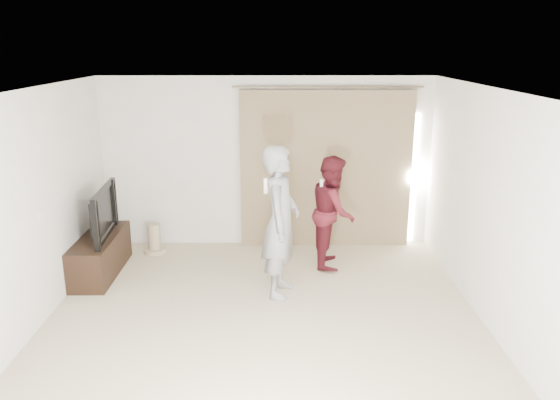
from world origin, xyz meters
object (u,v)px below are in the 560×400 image
(tv, at_px, (96,213))
(person_woman, at_px, (333,211))
(tv_console, at_px, (100,255))
(person_man, at_px, (281,222))

(tv, relative_size, person_woman, 0.75)
(tv, bearing_deg, tv_console, -0.00)
(tv, distance_m, person_man, 2.54)
(tv_console, xyz_separation_m, person_man, (2.46, -0.63, 0.68))
(tv_console, height_order, person_man, person_man)
(tv_console, relative_size, person_woman, 0.88)
(tv, xyz_separation_m, person_man, (2.46, -0.63, 0.07))
(tv_console, xyz_separation_m, person_woman, (3.21, 0.31, 0.52))
(person_man, distance_m, person_woman, 1.21)
(tv, xyz_separation_m, person_woman, (3.21, 0.31, -0.09))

